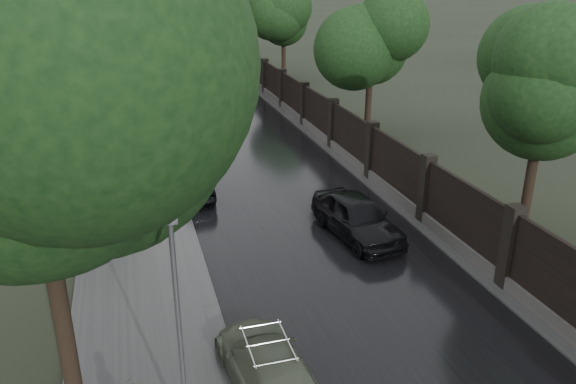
{
  "coord_description": "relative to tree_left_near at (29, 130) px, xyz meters",
  "views": [
    {
      "loc": [
        -5.9,
        -7.43,
        9.04
      ],
      "look_at": [
        -0.6,
        10.79,
        1.5
      ],
      "focal_mm": 35.0,
      "sensor_mm": 36.0,
      "label": 1
    }
  ],
  "objects": [
    {
      "name": "traffic_light",
      "position": [
        3.3,
        21.99,
        -4.02
      ],
      "size": [
        0.16,
        0.32,
        4.0
      ],
      "color": "#59595E",
      "rests_on": "ground"
    },
    {
      "name": "tree_right_c",
      "position": [
        15.1,
        37.0,
        -1.47
      ],
      "size": [
        4.08,
        4.08,
        7.01
      ],
      "color": "black",
      "rests_on": "ground"
    },
    {
      "name": "volga_sedan",
      "position": [
        4.18,
        -0.32,
        -5.81
      ],
      "size": [
        2.1,
        4.37,
        1.23
      ],
      "primitive_type": "imported",
      "rotation": [
        0.0,
        0.0,
        3.23
      ],
      "color": "#4E5544",
      "rests_on": "ground"
    },
    {
      "name": "lamp_post",
      "position": [
        2.2,
        -1.5,
        -3.75
      ],
      "size": [
        0.25,
        0.12,
        5.11
      ],
      "color": "#59595E",
      "rests_on": "ground"
    },
    {
      "name": "car_right_near",
      "position": [
        9.22,
        6.53,
        -5.65
      ],
      "size": [
        2.4,
        4.71,
        1.54
      ],
      "primitive_type": "imported",
      "rotation": [
        0.0,
        0.0,
        0.13
      ],
      "color": "black",
      "rests_on": "ground"
    },
    {
      "name": "tree_right_b",
      "position": [
        15.1,
        19.0,
        -1.47
      ],
      "size": [
        4.08,
        4.08,
        7.01
      ],
      "color": "black",
      "rests_on": "ground"
    },
    {
      "name": "tree_right_a",
      "position": [
        15.1,
        5.0,
        -1.47
      ],
      "size": [
        4.08,
        4.08,
        7.01
      ],
      "color": "black",
      "rests_on": "ground"
    },
    {
      "name": "hatchback_left",
      "position": [
        4.0,
        12.09,
        -5.78
      ],
      "size": [
        1.73,
        3.86,
        1.29
      ],
      "primitive_type": "imported",
      "rotation": [
        0.0,
        0.0,
        3.2
      ],
      "color": "black",
      "rests_on": "ground"
    },
    {
      "name": "fence_right",
      "position": [
        12.2,
        29.01,
        -5.41
      ],
      "size": [
        0.45,
        75.72,
        2.7
      ],
      "color": "#383533",
      "rests_on": "ground"
    },
    {
      "name": "tree_left_near",
      "position": [
        0.0,
        0.0,
        0.0
      ],
      "size": [
        5.44,
        5.44,
        9.16
      ],
      "color": "black",
      "rests_on": "ground"
    },
    {
      "name": "tree_left_far",
      "position": [
        -0.4,
        27.0,
        -1.18
      ],
      "size": [
        4.25,
        4.25,
        7.39
      ],
      "color": "black",
      "rests_on": "ground"
    },
    {
      "name": "sidewalk_left",
      "position": [
        1.6,
        187.0,
        -6.34
      ],
      "size": [
        4.0,
        420.0,
        0.16
      ],
      "primitive_type": "cube",
      "color": "#2D2D2D",
      "rests_on": "ground"
    }
  ]
}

